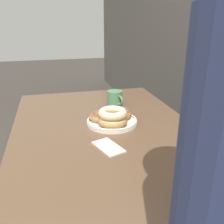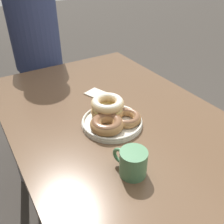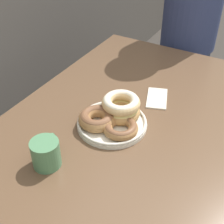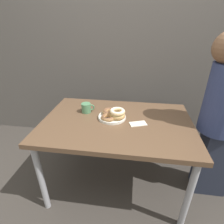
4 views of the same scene
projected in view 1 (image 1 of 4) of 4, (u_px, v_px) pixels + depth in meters
name	position (u px, v px, depth m)	size (l,w,h in m)	color
dining_table	(106.00, 142.00, 1.19)	(1.28, 0.85, 0.74)	brown
donut_plate	(112.00, 117.00, 1.19)	(0.26, 0.25, 0.09)	silver
coffee_mug	(115.00, 98.00, 1.45)	(0.12, 0.09, 0.09)	#4C7F56
napkin	(108.00, 147.00, 0.99)	(0.16, 0.12, 0.01)	beige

